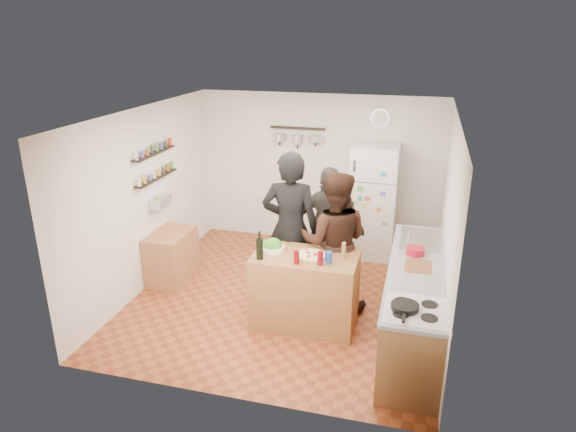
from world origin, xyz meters
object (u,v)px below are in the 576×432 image
(salad_bowl, at_px, (273,248))
(pepper_mill, at_px, (344,252))
(wine_bottle, at_px, (260,249))
(person_center, at_px, (334,242))
(salt_canister, at_px, (328,257))
(skillet, at_px, (405,307))
(prep_island, at_px, (305,290))
(counter_run, at_px, (415,304))
(fridge, at_px, (373,201))
(wall_clock, at_px, (380,118))
(person_back, at_px, (329,228))
(side_table, at_px, (172,256))
(person_left, at_px, (290,228))
(red_bowl, at_px, (415,251))

(salad_bowl, bearing_deg, pepper_mill, 0.00)
(wine_bottle, distance_m, person_center, 1.04)
(salt_canister, xyz_separation_m, skillet, (0.91, -0.85, -0.03))
(salad_bowl, bearing_deg, prep_island, -6.79)
(salad_bowl, xyz_separation_m, counter_run, (1.73, -0.06, -0.49))
(fridge, xyz_separation_m, wall_clock, (0.00, 0.33, 1.25))
(pepper_mill, xyz_separation_m, person_center, (-0.19, 0.43, -0.07))
(pepper_mill, xyz_separation_m, person_back, (-0.37, 1.05, -0.13))
(counter_run, xyz_separation_m, side_table, (-3.44, 0.65, -0.09))
(side_table, bearing_deg, fridge, 31.58)
(salt_canister, relative_size, person_center, 0.07)
(prep_island, bearing_deg, side_table, 163.26)
(person_center, bearing_deg, person_left, -10.26)
(fridge, bearing_deg, person_back, -112.08)
(skillet, bearing_deg, fridge, 101.26)
(prep_island, distance_m, person_left, 0.85)
(wine_bottle, height_order, red_bowl, wine_bottle)
(person_center, bearing_deg, red_bowl, 167.78)
(salad_bowl, relative_size, person_center, 0.15)
(pepper_mill, height_order, person_back, person_back)
(prep_island, distance_m, side_table, 2.22)
(skillet, xyz_separation_m, red_bowl, (0.05, 1.32, 0.02))
(person_left, bearing_deg, wall_clock, -118.06)
(red_bowl, xyz_separation_m, fridge, (-0.70, 1.94, -0.06))
(skillet, bearing_deg, salt_canister, 136.95)
(skillet, height_order, red_bowl, red_bowl)
(salt_canister, bearing_deg, wine_bottle, -172.87)
(pepper_mill, height_order, wall_clock, wall_clock)
(salt_canister, height_order, counter_run, salt_canister)
(wine_bottle, relative_size, red_bowl, 1.18)
(wine_bottle, height_order, counter_run, wine_bottle)
(prep_island, height_order, red_bowl, red_bowl)
(side_table, bearing_deg, pepper_mill, -12.89)
(counter_run, height_order, wall_clock, wall_clock)
(side_table, bearing_deg, red_bowl, -4.85)
(person_back, relative_size, red_bowl, 7.98)
(pepper_mill, relative_size, salt_canister, 1.20)
(salt_canister, distance_m, skillet, 1.25)
(salad_bowl, distance_m, red_bowl, 1.71)
(prep_island, relative_size, wine_bottle, 4.91)
(counter_run, relative_size, side_table, 3.29)
(salad_bowl, relative_size, side_table, 0.36)
(wall_clock, bearing_deg, wine_bottle, -110.48)
(counter_run, relative_size, fridge, 1.46)
(salt_canister, xyz_separation_m, person_center, (-0.04, 0.60, -0.06))
(fridge, bearing_deg, wall_clock, 90.00)
(side_table, bearing_deg, person_back, 11.74)
(person_center, bearing_deg, prep_island, 56.48)
(prep_island, xyz_separation_m, fridge, (0.56, 2.29, 0.45))
(prep_island, relative_size, red_bowl, 5.79)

